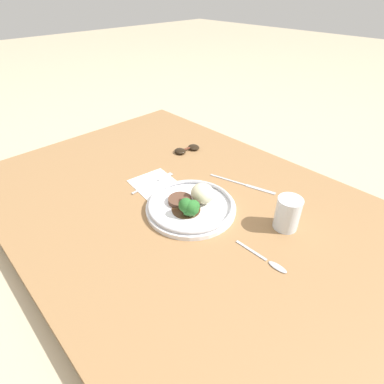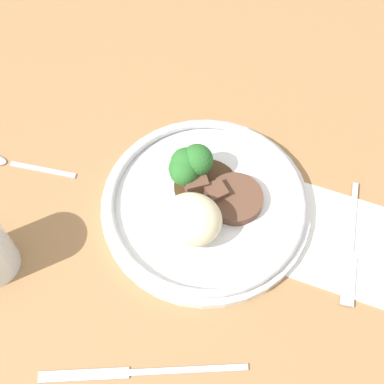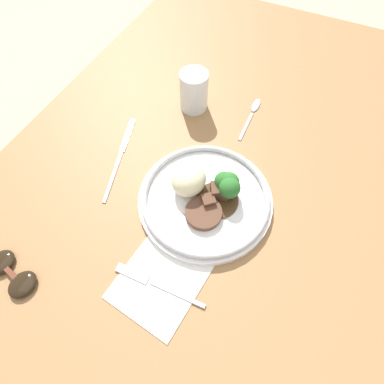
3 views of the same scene
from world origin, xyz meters
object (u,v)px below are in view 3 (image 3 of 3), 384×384
Objects in this scene: spoon at (254,110)px; knife at (121,154)px; juice_glass at (194,93)px; plate at (206,195)px; fork at (151,282)px; sunglasses at (11,273)px.

knife is at bearing 137.73° from spoon.
juice_glass is at bearing -38.29° from knife.
spoon reaches higher than knife.
spoon is at bearing -0.75° from plate.
knife is at bearing -49.23° from fork.
spoon is (0.47, -0.02, -0.00)m from fork.
fork is 0.76× the size of knife.
juice_glass reaches higher than fork.
juice_glass is 0.52m from sunglasses.
spoon is at bearing -57.54° from knife.
juice_glass is 0.83× the size of sunglasses.
sunglasses reaches higher than spoon.
sunglasses is (-0.31, 0.03, 0.01)m from knife.
plate is 0.22m from knife.
juice_glass is 0.55× the size of fork.
sunglasses is (-0.56, 0.25, 0.01)m from spoon.
plate reaches higher than sunglasses.
spoon is at bearing -11.66° from sunglasses.
plate is at bearing -113.18° from knife.
knife is (-0.20, 0.08, -0.04)m from juice_glass.
plate is 0.19m from fork.
plate is 2.33× the size of sunglasses.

